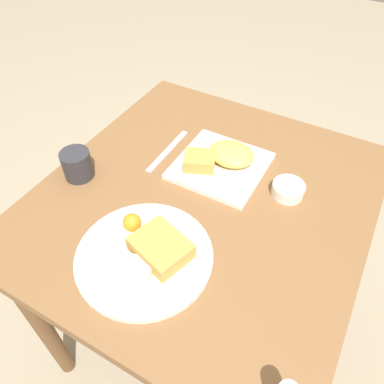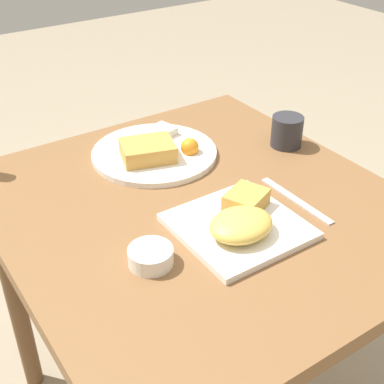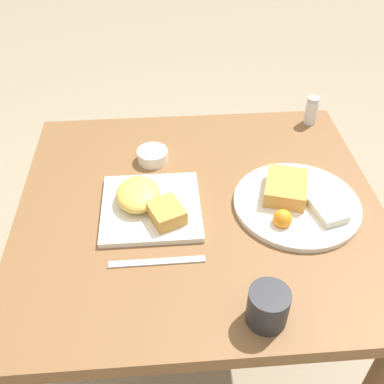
# 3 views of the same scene
# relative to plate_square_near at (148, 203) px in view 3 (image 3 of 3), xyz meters

# --- Properties ---
(ground_plane) EXTENTS (8.00, 8.00, 0.00)m
(ground_plane) POSITION_rel_plate_square_near_xyz_m (-0.01, 0.12, -0.76)
(ground_plane) COLOR gray
(dining_table) EXTENTS (0.81, 0.88, 0.74)m
(dining_table) POSITION_rel_plate_square_near_xyz_m (-0.01, 0.12, -0.12)
(dining_table) COLOR brown
(dining_table) RESTS_ON ground_plane
(plate_square_near) EXTENTS (0.23, 0.23, 0.06)m
(plate_square_near) POSITION_rel_plate_square_near_xyz_m (0.00, 0.00, 0.00)
(plate_square_near) COLOR white
(plate_square_near) RESTS_ON dining_table
(plate_oval_far) EXTENTS (0.30, 0.30, 0.05)m
(plate_oval_far) POSITION_rel_plate_square_near_xyz_m (0.01, 0.35, -0.01)
(plate_oval_far) COLOR white
(plate_oval_far) RESTS_ON dining_table
(sauce_ramekin) EXTENTS (0.08, 0.08, 0.03)m
(sauce_ramekin) POSITION_rel_plate_square_near_xyz_m (-0.19, 0.01, -0.00)
(sauce_ramekin) COLOR white
(sauce_ramekin) RESTS_ON dining_table
(salt_shaker) EXTENTS (0.04, 0.04, 0.08)m
(salt_shaker) POSITION_rel_plate_square_near_xyz_m (-0.35, 0.49, 0.02)
(salt_shaker) COLOR white
(salt_shaker) RESTS_ON dining_table
(butter_knife) EXTENTS (0.02, 0.21, 0.00)m
(butter_knife) POSITION_rel_plate_square_near_xyz_m (0.16, 0.02, -0.02)
(butter_knife) COLOR silver
(butter_knife) RESTS_ON dining_table
(coffee_mug) EXTENTS (0.08, 0.08, 0.08)m
(coffee_mug) POSITION_rel_plate_square_near_xyz_m (0.32, 0.22, 0.02)
(coffee_mug) COLOR #2D2D33
(coffee_mug) RESTS_ON dining_table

